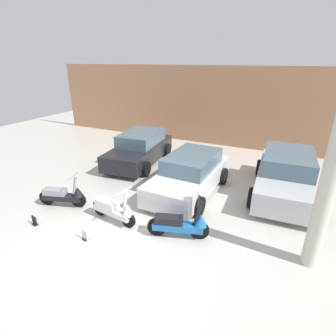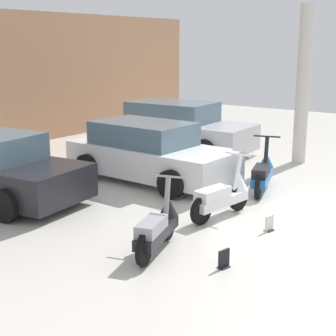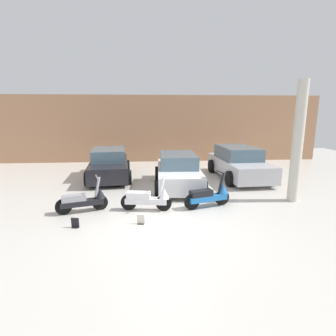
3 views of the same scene
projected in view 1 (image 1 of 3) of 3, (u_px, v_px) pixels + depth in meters
name	position (u px, v px, depth m)	size (l,w,h in m)	color
ground_plane	(111.00, 244.00, 6.31)	(28.00, 28.00, 0.00)	beige
wall_back	(219.00, 107.00, 13.03)	(19.60, 0.12, 3.87)	tan
scooter_front_left	(64.00, 195.00, 7.85)	(1.44, 0.70, 1.04)	black
scooter_front_right	(115.00, 209.00, 7.08)	(1.52, 0.57, 1.07)	black
scooter_front_center	(181.00, 224.00, 6.44)	(1.50, 0.75, 1.08)	black
car_rear_left	(140.00, 148.00, 11.14)	(2.14, 3.95, 1.29)	black
car_rear_center	(190.00, 174.00, 8.64)	(1.93, 3.83, 1.28)	white
car_rear_right	(286.00, 175.00, 8.49)	(2.13, 4.15, 1.38)	#B7B7BC
placard_near_left_scooter	(35.00, 221.00, 7.03)	(0.20, 0.15, 0.26)	black
placard_near_right_scooter	(85.00, 236.00, 6.45)	(0.20, 0.14, 0.26)	black
support_column_side	(329.00, 183.00, 5.01)	(0.33, 0.33, 3.87)	beige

